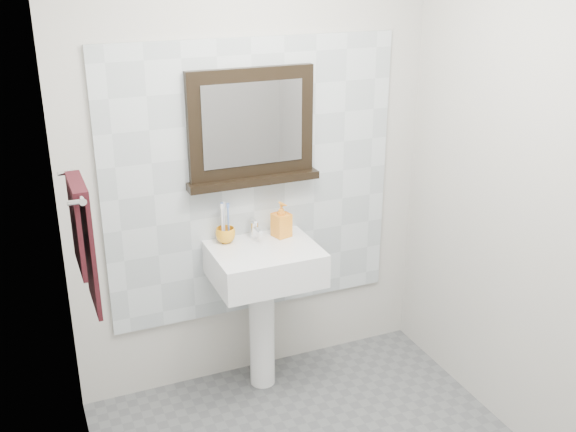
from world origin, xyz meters
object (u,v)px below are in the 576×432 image
object	(u,v)px
soap_dispenser	(281,220)
pedestal_sink	(264,279)
toothbrush_cup	(225,235)
hand_towel	(84,235)
framed_mirror	(251,129)

from	to	relation	value
soap_dispenser	pedestal_sink	bearing A→B (deg)	-158.70
toothbrush_cup	soap_dispenser	bearing A→B (deg)	-7.01
hand_towel	framed_mirror	bearing A→B (deg)	31.17
toothbrush_cup	hand_towel	distance (m)	0.97
soap_dispenser	hand_towel	xyz separation A→B (m)	(-1.06, -0.47, 0.27)
toothbrush_cup	soap_dispenser	world-z (taller)	soap_dispenser
toothbrush_cup	framed_mirror	xyz separation A→B (m)	(0.17, 0.05, 0.54)
toothbrush_cup	framed_mirror	bearing A→B (deg)	15.81
pedestal_sink	toothbrush_cup	bearing A→B (deg)	139.75
framed_mirror	toothbrush_cup	bearing A→B (deg)	-164.19
pedestal_sink	framed_mirror	xyz separation A→B (m)	(0.01, 0.19, 0.77)
framed_mirror	hand_towel	xyz separation A→B (m)	(-0.93, -0.56, -0.22)
pedestal_sink	hand_towel	bearing A→B (deg)	-157.76
toothbrush_cup	framed_mirror	distance (m)	0.57
pedestal_sink	hand_towel	distance (m)	1.13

